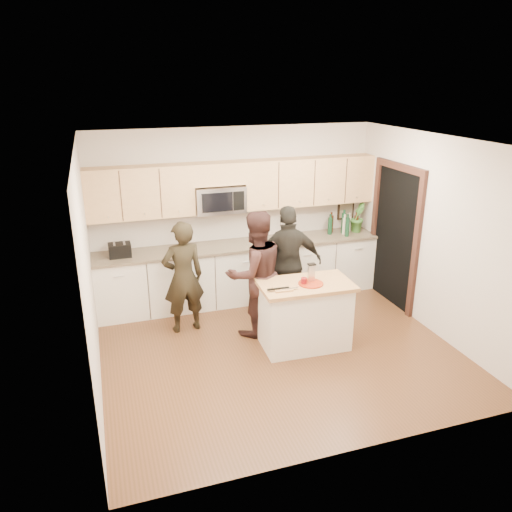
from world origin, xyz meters
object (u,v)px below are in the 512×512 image
object	(u,v)px
woman_left	(183,277)
woman_center	(255,274)
toaster	(120,250)
island	(305,314)
woman_right	(288,263)

from	to	relation	value
woman_left	woman_center	distance (m)	1.00
woman_center	toaster	bearing A→B (deg)	-43.29
woman_left	woman_center	xyz separation A→B (m)	(0.92, -0.38, 0.08)
woman_left	island	bearing A→B (deg)	140.38
toaster	woman_left	size ratio (longest dim) A/B	0.20
island	toaster	bearing A→B (deg)	145.39
island	woman_right	distance (m)	0.95
toaster	woman_left	bearing A→B (deg)	-43.15
woman_right	toaster	bearing A→B (deg)	-13.19
toaster	woman_right	bearing A→B (deg)	-19.24
island	woman_center	size ratio (longest dim) A/B	0.70
toaster	island	bearing A→B (deg)	-37.09
woman_center	woman_right	xyz separation A→B (m)	(0.60, 0.31, -0.03)
toaster	woman_center	world-z (taller)	woman_center
island	woman_left	size ratio (longest dim) A/B	0.77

